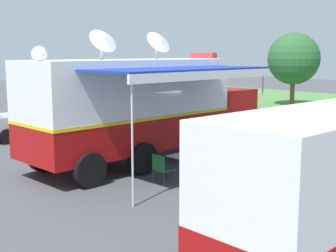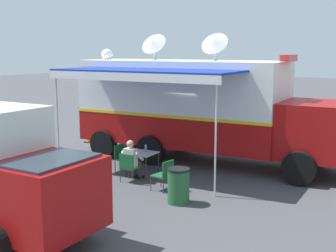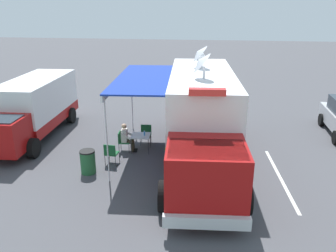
{
  "view_description": "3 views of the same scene",
  "coord_description": "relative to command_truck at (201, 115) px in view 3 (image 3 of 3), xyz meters",
  "views": [
    {
      "loc": [
        12.39,
        -8.84,
        3.72
      ],
      "look_at": [
        2.34,
        -0.31,
        1.63
      ],
      "focal_mm": 49.53,
      "sensor_mm": 36.0,
      "label": 1
    },
    {
      "loc": [
        13.57,
        8.39,
        3.89
      ],
      "look_at": [
        0.87,
        -0.0,
        1.31
      ],
      "focal_mm": 48.68,
      "sensor_mm": 36.0,
      "label": 2
    },
    {
      "loc": [
        -0.49,
        13.51,
        6.05
      ],
      "look_at": [
        1.32,
        0.53,
        1.34
      ],
      "focal_mm": 36.24,
      "sensor_mm": 36.0,
      "label": 3
    }
  ],
  "objects": [
    {
      "name": "folding_table",
      "position": [
        2.59,
        -0.59,
        -1.27
      ],
      "size": [
        0.86,
        0.86,
        0.73
      ],
      "color": "silver",
      "rests_on": "ground"
    },
    {
      "name": "lot_stripe",
      "position": [
        -3.05,
        1.12,
        -1.94
      ],
      "size": [
        0.5,
        4.79,
        0.01
      ],
      "primitive_type": "cube",
      "rotation": [
        0.0,
        0.0,
        0.08
      ],
      "color": "silver",
      "rests_on": "ground"
    },
    {
      "name": "water_bottle",
      "position": [
        2.42,
        -0.58,
        -1.11
      ],
      "size": [
        0.07,
        0.07,
        0.22
      ],
      "color": "#4C99D8",
      "rests_on": "folding_table"
    },
    {
      "name": "folding_chair_spare_by_truck",
      "position": [
        3.49,
        0.86,
        -1.43
      ],
      "size": [
        0.52,
        0.52,
        0.87
      ],
      "color": "#19562D",
      "rests_on": "ground"
    },
    {
      "name": "folding_chair_at_table",
      "position": [
        3.39,
        -0.49,
        -1.43
      ],
      "size": [
        0.52,
        0.52,
        0.87
      ],
      "color": "#19562D",
      "rests_on": "ground"
    },
    {
      "name": "trash_bin",
      "position": [
        4.13,
        1.71,
        -1.49
      ],
      "size": [
        0.57,
        0.57,
        0.91
      ],
      "color": "#235B33",
      "rests_on": "ground"
    },
    {
      "name": "command_truck",
      "position": [
        0.0,
        0.0,
        0.0
      ],
      "size": [
        5.45,
        9.65,
        4.53
      ],
      "color": "#9E0F0F",
      "rests_on": "ground"
    },
    {
      "name": "ground_plane",
      "position": [
        0.03,
        -0.75,
        -1.95
      ],
      "size": [
        100.0,
        100.0,
        0.0
      ],
      "primitive_type": "plane",
      "color": "#47474C"
    },
    {
      "name": "seated_responder",
      "position": [
        3.2,
        -0.51,
        -1.3
      ],
      "size": [
        0.68,
        0.58,
        1.25
      ],
      "color": "silver",
      "rests_on": "ground"
    },
    {
      "name": "folding_chair_beside_table",
      "position": [
        2.54,
        -1.44,
        -1.43
      ],
      "size": [
        0.52,
        0.52,
        0.87
      ],
      "color": "#19562D",
      "rests_on": "ground"
    },
    {
      "name": "support_truck",
      "position": [
        8.05,
        -1.72,
        -0.56
      ],
      "size": [
        2.64,
        6.91,
        2.7
      ],
      "color": "white",
      "rests_on": "ground"
    },
    {
      "name": "traffic_cone",
      "position": [
        -0.31,
        -5.54,
        -1.67
      ],
      "size": [
        0.36,
        0.36,
        0.58
      ],
      "color": "black",
      "rests_on": "ground"
    }
  ]
}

